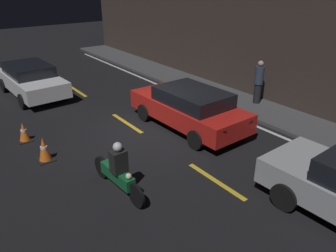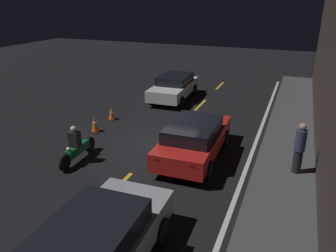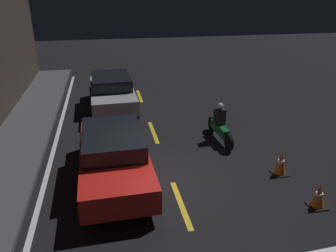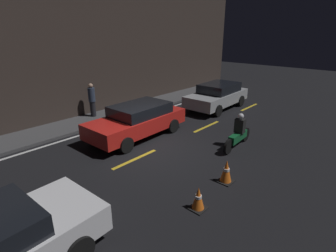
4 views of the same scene
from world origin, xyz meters
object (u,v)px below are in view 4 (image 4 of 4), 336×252
object	(u,v)px
motorcycle	(238,134)
pedestrian	(92,100)
taxi_red	(138,120)
traffic_cone_mid	(226,171)
hatchback_silver	(217,95)
traffic_cone_near	(198,198)

from	to	relation	value
motorcycle	pedestrian	xyz separation A→B (m)	(-1.78, 7.25, 0.45)
taxi_red	motorcycle	distance (m)	4.17
motorcycle	traffic_cone_mid	size ratio (longest dim) A/B	2.96
hatchback_silver	motorcycle	size ratio (longest dim) A/B	2.06
taxi_red	traffic_cone_mid	bearing A→B (deg)	80.21
taxi_red	traffic_cone_near	xyz separation A→B (m)	(-2.29, -4.83, -0.44)
hatchback_silver	pedestrian	bearing A→B (deg)	-33.60
hatchback_silver	traffic_cone_near	size ratio (longest dim) A/B	6.97
taxi_red	hatchback_silver	distance (m)	6.01
traffic_cone_near	traffic_cone_mid	bearing A→B (deg)	4.69
taxi_red	traffic_cone_mid	size ratio (longest dim) A/B	6.18
traffic_cone_near	pedestrian	size ratio (longest dim) A/B	0.37
motorcycle	taxi_red	bearing A→B (deg)	113.11
motorcycle	traffic_cone_near	xyz separation A→B (m)	(-4.12, -1.09, -0.24)
taxi_red	motorcycle	size ratio (longest dim) A/B	2.09
traffic_cone_mid	pedestrian	distance (m)	8.26
taxi_red	traffic_cone_mid	distance (m)	4.77
pedestrian	hatchback_silver	bearing A→B (deg)	-31.82
taxi_red	pedestrian	bearing A→B (deg)	-92.22
traffic_cone_near	traffic_cone_mid	distance (m)	1.61
taxi_red	traffic_cone_mid	xyz separation A→B (m)	(-0.69, -4.70, -0.39)
motorcycle	traffic_cone_mid	xyz separation A→B (m)	(-2.52, -0.96, -0.20)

